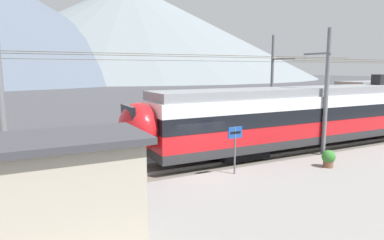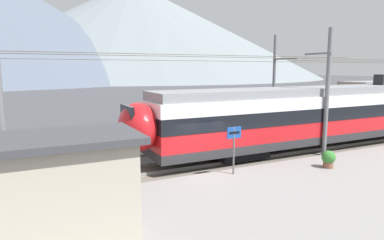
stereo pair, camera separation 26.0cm
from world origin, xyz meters
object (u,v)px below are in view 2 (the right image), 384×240
(catenary_mast_far_side, at_px, (275,81))
(handbag_beside_passenger, at_px, (98,216))
(potted_plant_by_shelter, at_px, (101,187))
(platform_sign, at_px, (234,140))
(train_near_platform, at_px, (334,112))
(catenary_mast_mid, at_px, (326,91))
(platform_shelter, at_px, (62,196))
(potted_plant_platform_edge, at_px, (328,158))
(passenger_walking, at_px, (60,194))

(catenary_mast_far_side, height_order, handbag_beside_passenger, catenary_mast_far_side)
(potted_plant_by_shelter, bearing_deg, platform_sign, 3.52)
(train_near_platform, distance_m, catenary_mast_far_side, 7.00)
(train_near_platform, bearing_deg, catenary_mast_mid, -149.16)
(catenary_mast_far_side, relative_size, platform_sign, 18.15)
(catenary_mast_mid, height_order, handbag_beside_passenger, catenary_mast_mid)
(platform_sign, bearing_deg, potted_plant_by_shelter, -176.48)
(catenary_mast_mid, distance_m, platform_sign, 7.15)
(catenary_mast_mid, height_order, platform_sign, catenary_mast_mid)
(catenary_mast_mid, relative_size, platform_shelter, 10.27)
(potted_plant_by_shelter, bearing_deg, train_near_platform, 11.64)
(catenary_mast_mid, distance_m, catenary_mast_far_side, 8.90)
(potted_plant_by_shelter, bearing_deg, catenary_mast_mid, 7.31)
(catenary_mast_mid, relative_size, potted_plant_platform_edge, 46.22)
(train_near_platform, height_order, catenary_mast_mid, catenary_mast_mid)
(potted_plant_by_shelter, distance_m, platform_shelter, 3.86)
(catenary_mast_mid, distance_m, platform_shelter, 15.17)
(train_near_platform, height_order, catenary_mast_far_side, catenary_mast_far_side)
(catenary_mast_mid, xyz_separation_m, platform_sign, (-6.78, -1.26, -1.88))
(train_near_platform, relative_size, catenary_mast_far_side, 0.70)
(passenger_walking, bearing_deg, potted_plant_platform_edge, 3.12)
(platform_shelter, bearing_deg, platform_sign, 26.51)
(train_near_platform, relative_size, catenary_mast_mid, 0.70)
(passenger_walking, xyz_separation_m, handbag_beside_passenger, (1.02, -0.21, -0.82))
(platform_sign, bearing_deg, catenary_mast_far_side, 42.94)
(passenger_walking, height_order, platform_shelter, platform_shelter)
(catenary_mast_mid, relative_size, catenary_mast_far_side, 1.00)
(potted_plant_platform_edge, height_order, platform_shelter, platform_shelter)
(catenary_mast_far_side, xyz_separation_m, passenger_walking, (-17.51, -11.30, -2.72))
(potted_plant_platform_edge, relative_size, platform_shelter, 0.22)
(handbag_beside_passenger, bearing_deg, train_near_platform, 17.05)
(potted_plant_platform_edge, relative_size, potted_plant_by_shelter, 0.97)
(catenary_mast_far_side, bearing_deg, potted_plant_platform_edge, -117.94)
(train_near_platform, height_order, potted_plant_by_shelter, train_near_platform)
(passenger_walking, bearing_deg, train_near_platform, 15.40)
(catenary_mast_mid, xyz_separation_m, potted_plant_platform_edge, (-2.25, -2.43, -2.97))
(train_near_platform, distance_m, handbag_beside_passenger, 16.41)
(potted_plant_by_shelter, bearing_deg, catenary_mast_far_side, 31.54)
(catenary_mast_mid, xyz_separation_m, platform_shelter, (-14.21, -4.97, -1.87))
(potted_plant_platform_edge, bearing_deg, catenary_mast_mid, 47.27)
(catenary_mast_far_side, xyz_separation_m, handbag_beside_passenger, (-16.49, -11.50, -3.54))
(platform_shelter, bearing_deg, train_near_platform, 21.13)
(catenary_mast_far_side, xyz_separation_m, potted_plant_by_shelter, (-16.03, -9.84, -3.19))
(catenary_mast_far_side, bearing_deg, handbag_beside_passenger, -145.09)
(catenary_mast_far_side, bearing_deg, platform_shelter, -143.19)
(passenger_walking, bearing_deg, platform_sign, 13.94)
(train_near_platform, bearing_deg, potted_plant_by_shelter, -168.36)
(potted_plant_by_shelter, xyz_separation_m, platform_shelter, (-1.59, -3.35, 1.09))
(catenary_mast_mid, height_order, potted_plant_platform_edge, catenary_mast_mid)
(passenger_walking, bearing_deg, platform_shelter, -93.27)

